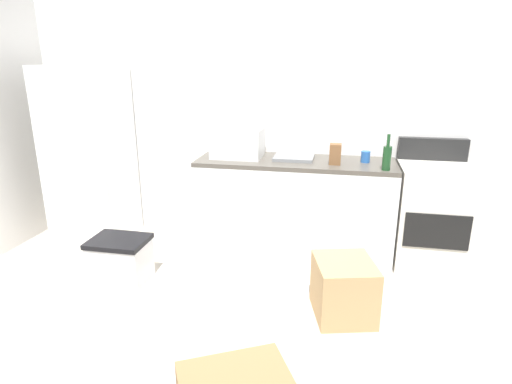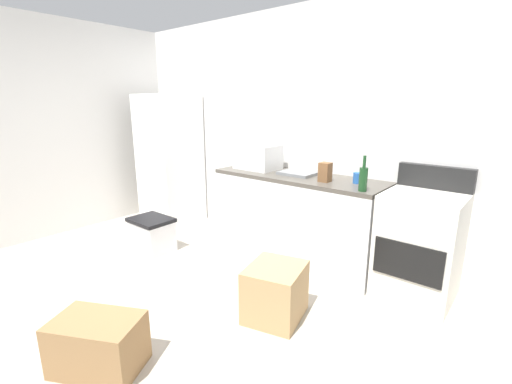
{
  "view_description": "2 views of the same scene",
  "coord_description": "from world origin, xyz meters",
  "px_view_note": "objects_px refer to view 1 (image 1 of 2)",
  "views": [
    {
      "loc": [
        0.7,
        -2.6,
        1.78
      ],
      "look_at": [
        0.0,
        0.85,
        0.68
      ],
      "focal_mm": 29.87,
      "sensor_mm": 36.0,
      "label": 1
    },
    {
      "loc": [
        2.21,
        -1.78,
        1.62
      ],
      "look_at": [
        0.01,
        0.88,
        0.74
      ],
      "focal_mm": 24.6,
      "sensor_mm": 36.0,
      "label": 2
    }
  ],
  "objects_px": {
    "microwave": "(238,143)",
    "knife_block": "(335,154)",
    "wine_bottle": "(387,157)",
    "coffee_mug": "(365,157)",
    "stove_oven": "(431,214)",
    "cardboard_box_large": "(344,289)",
    "storage_bin": "(120,260)",
    "refrigerator": "(90,155)"
  },
  "relations": [
    {
      "from": "microwave",
      "to": "knife_block",
      "type": "distance_m",
      "value": 0.91
    },
    {
      "from": "wine_bottle",
      "to": "coffee_mug",
      "type": "height_order",
      "value": "wine_bottle"
    },
    {
      "from": "stove_oven",
      "to": "cardboard_box_large",
      "type": "bearing_deg",
      "value": -125.76
    },
    {
      "from": "knife_block",
      "to": "storage_bin",
      "type": "xyz_separation_m",
      "value": [
        -1.69,
        -0.79,
        -0.8
      ]
    },
    {
      "from": "coffee_mug",
      "to": "storage_bin",
      "type": "distance_m",
      "value": 2.29
    },
    {
      "from": "knife_block",
      "to": "storage_bin",
      "type": "height_order",
      "value": "knife_block"
    },
    {
      "from": "refrigerator",
      "to": "wine_bottle",
      "type": "xyz_separation_m",
      "value": [
        2.83,
        -0.16,
        0.14
      ]
    },
    {
      "from": "wine_bottle",
      "to": "cardboard_box_large",
      "type": "distance_m",
      "value": 1.18
    },
    {
      "from": "knife_block",
      "to": "storage_bin",
      "type": "distance_m",
      "value": 2.03
    },
    {
      "from": "microwave",
      "to": "storage_bin",
      "type": "xyz_separation_m",
      "value": [
        -0.79,
        -0.91,
        -0.84
      ]
    },
    {
      "from": "stove_oven",
      "to": "cardboard_box_large",
      "type": "distance_m",
      "value": 1.29
    },
    {
      "from": "stove_oven",
      "to": "knife_block",
      "type": "height_order",
      "value": "stove_oven"
    },
    {
      "from": "coffee_mug",
      "to": "storage_bin",
      "type": "relative_size",
      "value": 0.22
    },
    {
      "from": "wine_bottle",
      "to": "knife_block",
      "type": "height_order",
      "value": "wine_bottle"
    },
    {
      "from": "stove_oven",
      "to": "microwave",
      "type": "bearing_deg",
      "value": 179.46
    },
    {
      "from": "cardboard_box_large",
      "to": "storage_bin",
      "type": "distance_m",
      "value": 1.82
    },
    {
      "from": "storage_bin",
      "to": "wine_bottle",
      "type": "bearing_deg",
      "value": 17.56
    },
    {
      "from": "microwave",
      "to": "wine_bottle",
      "type": "height_order",
      "value": "wine_bottle"
    },
    {
      "from": "storage_bin",
      "to": "stove_oven",
      "type": "bearing_deg",
      "value": 19.17
    },
    {
      "from": "cardboard_box_large",
      "to": "microwave",
      "type": "bearing_deg",
      "value": 134.56
    },
    {
      "from": "wine_bottle",
      "to": "cardboard_box_large",
      "type": "bearing_deg",
      "value": -110.25
    },
    {
      "from": "storage_bin",
      "to": "refrigerator",
      "type": "bearing_deg",
      "value": 130.47
    },
    {
      "from": "knife_block",
      "to": "coffee_mug",
      "type": "bearing_deg",
      "value": 25.64
    },
    {
      "from": "coffee_mug",
      "to": "cardboard_box_large",
      "type": "distance_m",
      "value": 1.3
    },
    {
      "from": "microwave",
      "to": "storage_bin",
      "type": "height_order",
      "value": "microwave"
    },
    {
      "from": "microwave",
      "to": "cardboard_box_large",
      "type": "xyz_separation_m",
      "value": [
        1.03,
        -1.04,
        -0.83
      ]
    },
    {
      "from": "stove_oven",
      "to": "wine_bottle",
      "type": "distance_m",
      "value": 0.73
    },
    {
      "from": "stove_oven",
      "to": "microwave",
      "type": "height_order",
      "value": "microwave"
    },
    {
      "from": "refrigerator",
      "to": "storage_bin",
      "type": "bearing_deg",
      "value": -49.53
    },
    {
      "from": "refrigerator",
      "to": "microwave",
      "type": "distance_m",
      "value": 1.51
    },
    {
      "from": "cardboard_box_large",
      "to": "storage_bin",
      "type": "bearing_deg",
      "value": 175.63
    },
    {
      "from": "microwave",
      "to": "wine_bottle",
      "type": "distance_m",
      "value": 1.35
    },
    {
      "from": "stove_oven",
      "to": "storage_bin",
      "type": "height_order",
      "value": "stove_oven"
    },
    {
      "from": "microwave",
      "to": "knife_block",
      "type": "xyz_separation_m",
      "value": [
        0.91,
        -0.11,
        -0.05
      ]
    },
    {
      "from": "stove_oven",
      "to": "storage_bin",
      "type": "bearing_deg",
      "value": -160.83
    },
    {
      "from": "cardboard_box_large",
      "to": "stove_oven",
      "type": "bearing_deg",
      "value": 54.24
    },
    {
      "from": "knife_block",
      "to": "stove_oven",
      "type": "bearing_deg",
      "value": 6.36
    },
    {
      "from": "stove_oven",
      "to": "knife_block",
      "type": "bearing_deg",
      "value": -173.64
    },
    {
      "from": "microwave",
      "to": "coffee_mug",
      "type": "relative_size",
      "value": 4.6
    },
    {
      "from": "coffee_mug",
      "to": "storage_bin",
      "type": "height_order",
      "value": "coffee_mug"
    },
    {
      "from": "microwave",
      "to": "coffee_mug",
      "type": "distance_m",
      "value": 1.17
    },
    {
      "from": "refrigerator",
      "to": "stove_oven",
      "type": "height_order",
      "value": "refrigerator"
    }
  ]
}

